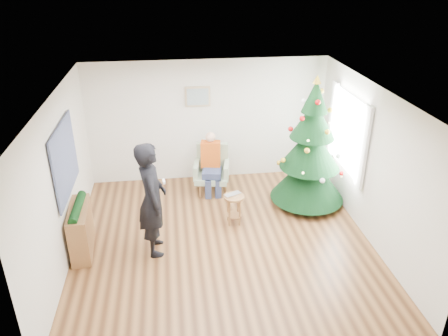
{
  "coord_description": "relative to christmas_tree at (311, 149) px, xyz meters",
  "views": [
    {
      "loc": [
        -0.79,
        -6.2,
        4.4
      ],
      "look_at": [
        0.1,
        0.6,
        1.1
      ],
      "focal_mm": 35.0,
      "sensor_mm": 36.0,
      "label": 1
    }
  ],
  "objects": [
    {
      "name": "armchair",
      "position": [
        -1.8,
        0.78,
        -0.8
      ],
      "size": [
        0.79,
        0.75,
        0.97
      ],
      "rotation": [
        0.0,
        0.0,
        -0.18
      ],
      "color": "#8EA484",
      "rests_on": "floor"
    },
    {
      "name": "tapestry",
      "position": [
        -4.27,
        -0.77,
        0.39
      ],
      "size": [
        0.03,
        1.5,
        1.15
      ],
      "primitive_type": "cube",
      "color": "black",
      "rests_on": "wall_left"
    },
    {
      "name": "floor",
      "position": [
        -1.81,
        -1.07,
        -1.16
      ],
      "size": [
        5.0,
        5.0,
        0.0
      ],
      "primitive_type": "plane",
      "color": "brown",
      "rests_on": "ground"
    },
    {
      "name": "curtains",
      "position": [
        0.63,
        -0.07,
        0.34
      ],
      "size": [
        0.05,
        1.75,
        1.5
      ],
      "color": "white",
      "rests_on": "wall_right"
    },
    {
      "name": "wall_front",
      "position": [
        -1.81,
        -3.57,
        0.14
      ],
      "size": [
        5.0,
        0.0,
        5.0
      ],
      "primitive_type": "plane",
      "rotation": [
        -1.57,
        0.0,
        0.0
      ],
      "color": "silver",
      "rests_on": "floor"
    },
    {
      "name": "game_controller",
      "position": [
        -2.74,
        -1.2,
        0.12
      ],
      "size": [
        0.05,
        0.13,
        0.04
      ],
      "primitive_type": "cube",
      "rotation": [
        0.0,
        0.0,
        0.09
      ],
      "color": "white",
      "rests_on": "standing_man"
    },
    {
      "name": "window_panel",
      "position": [
        0.66,
        -0.07,
        0.34
      ],
      "size": [
        0.04,
        1.3,
        1.4
      ],
      "primitive_type": "cube",
      "color": "white",
      "rests_on": "wall_right"
    },
    {
      "name": "framed_picture",
      "position": [
        -2.01,
        1.39,
        0.69
      ],
      "size": [
        0.52,
        0.05,
        0.42
      ],
      "color": "tan",
      "rests_on": "wall_back"
    },
    {
      "name": "wall_left",
      "position": [
        -4.31,
        -1.07,
        0.14
      ],
      "size": [
        0.0,
        5.0,
        5.0
      ],
      "primitive_type": "plane",
      "rotation": [
        1.57,
        0.0,
        1.57
      ],
      "color": "silver",
      "rests_on": "floor"
    },
    {
      "name": "ceiling",
      "position": [
        -1.81,
        -1.07,
        1.44
      ],
      "size": [
        5.0,
        5.0,
        0.0
      ],
      "primitive_type": "plane",
      "rotation": [
        3.14,
        0.0,
        0.0
      ],
      "color": "white",
      "rests_on": "wall_back"
    },
    {
      "name": "console",
      "position": [
        -4.14,
        -1.04,
        -0.76
      ],
      "size": [
        0.38,
        1.02,
        0.8
      ],
      "primitive_type": "cube",
      "rotation": [
        0.0,
        0.0,
        0.08
      ],
      "color": "brown",
      "rests_on": "floor"
    },
    {
      "name": "stool",
      "position": [
        -1.54,
        -0.54,
        -0.87
      ],
      "size": [
        0.38,
        0.38,
        0.57
      ],
      "rotation": [
        0.0,
        0.0,
        0.11
      ],
      "color": "brown",
      "rests_on": "floor"
    },
    {
      "name": "wall_back",
      "position": [
        -1.81,
        1.43,
        0.14
      ],
      "size": [
        5.0,
        0.0,
        5.0
      ],
      "primitive_type": "plane",
      "rotation": [
        1.57,
        0.0,
        0.0
      ],
      "color": "silver",
      "rests_on": "floor"
    },
    {
      "name": "garland",
      "position": [
        -4.14,
        -1.04,
        -0.34
      ],
      "size": [
        0.14,
        0.9,
        0.14
      ],
      "primitive_type": "cylinder",
      "rotation": [
        1.57,
        0.0,
        0.0
      ],
      "color": "black",
      "rests_on": "console"
    },
    {
      "name": "wall_right",
      "position": [
        0.69,
        -1.07,
        0.14
      ],
      "size": [
        0.0,
        5.0,
        5.0
      ],
      "primitive_type": "plane",
      "rotation": [
        1.57,
        0.0,
        -1.57
      ],
      "color": "silver",
      "rests_on": "floor"
    },
    {
      "name": "standing_man",
      "position": [
        -2.95,
        -1.17,
        -0.2
      ],
      "size": [
        0.52,
        0.74,
        1.93
      ],
      "primitive_type": "imported",
      "rotation": [
        0.0,
        0.0,
        1.66
      ],
      "color": "black",
      "rests_on": "floor"
    },
    {
      "name": "laptop",
      "position": [
        -1.54,
        -0.54,
        -0.58
      ],
      "size": [
        0.37,
        0.32,
        0.02
      ],
      "primitive_type": "imported",
      "rotation": [
        0.0,
        0.0,
        0.46
      ],
      "color": "silver",
      "rests_on": "stool"
    },
    {
      "name": "seated_person",
      "position": [
        -1.81,
        0.73,
        -0.51
      ],
      "size": [
        0.44,
        0.6,
        1.27
      ],
      "rotation": [
        0.0,
        0.0,
        -0.18
      ],
      "color": "navy",
      "rests_on": "armchair"
    },
    {
      "name": "christmas_tree",
      "position": [
        0.0,
        0.0,
        0.0
      ],
      "size": [
        1.42,
        1.42,
        2.57
      ],
      "rotation": [
        0.0,
        0.0,
        0.14
      ],
      "color": "#3F2816",
      "rests_on": "floor"
    }
  ]
}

